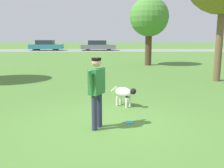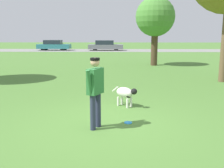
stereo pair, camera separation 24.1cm
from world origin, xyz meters
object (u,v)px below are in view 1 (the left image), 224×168
object	(u,v)px
tree_mid_center	(149,18)
parked_car_grey	(98,46)
person	(97,87)
dog	(125,93)
frisbee	(129,122)
parked_car_teal	(46,45)

from	to	relation	value
tree_mid_center	parked_car_grey	distance (m)	17.16
person	parked_car_grey	size ratio (longest dim) A/B	0.37
dog	frisbee	size ratio (longest dim) A/B	3.96
person	tree_mid_center	xyz separation A→B (m)	(3.14, 12.73, 2.32)
frisbee	parked_car_teal	xyz separation A→B (m)	(-8.81, 28.94, 0.66)
dog	parked_car_grey	world-z (taller)	parked_car_grey
tree_mid_center	parked_car_teal	distance (m)	20.18
tree_mid_center	parked_car_grey	world-z (taller)	tree_mid_center
frisbee	person	bearing A→B (deg)	-153.81
dog	tree_mid_center	bearing A→B (deg)	120.22
person	parked_car_grey	bearing A→B (deg)	29.78
dog	parked_car_grey	distance (m)	27.28
person	frisbee	world-z (taller)	person
person	parked_car_teal	size ratio (longest dim) A/B	0.39
parked_car_teal	parked_car_grey	bearing A→B (deg)	-0.01
frisbee	parked_car_teal	world-z (taller)	parked_car_teal
parked_car_teal	tree_mid_center	bearing A→B (deg)	-54.63
frisbee	tree_mid_center	bearing A→B (deg)	79.25
parked_car_teal	parked_car_grey	distance (m)	6.95
person	parked_car_teal	world-z (taller)	person
person	tree_mid_center	world-z (taller)	tree_mid_center
dog	frisbee	world-z (taller)	dog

